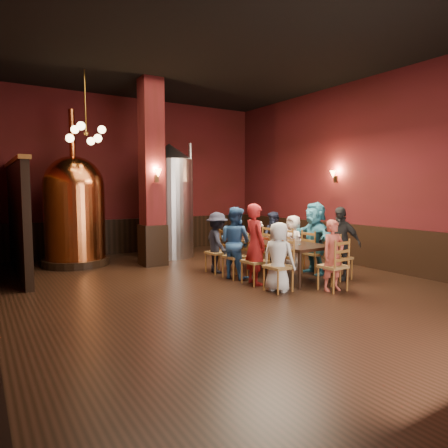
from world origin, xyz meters
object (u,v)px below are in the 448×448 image
steel_vessel (170,201)px  rose_vase (259,226)px  copper_kettle (74,209)px  person_2 (235,243)px  dining_table (276,244)px  person_1 (255,244)px  person_0 (278,257)px

steel_vessel → rose_vase: bearing=-69.0°
copper_kettle → rose_vase: bearing=-38.3°
person_2 → steel_vessel: 3.29m
dining_table → person_1: person_1 is taller
dining_table → copper_kettle: 4.98m
dining_table → person_1: 0.92m
person_1 → steel_vessel: (-0.07, 3.85, 0.76)m
copper_kettle → person_2: bearing=-52.5°
person_2 → dining_table: bearing=-128.0°
dining_table → rose_vase: rose_vase is taller
person_0 → steel_vessel: 4.61m
person_2 → steel_vessel: bearing=-19.2°
person_1 → person_2: size_ratio=1.06×
person_0 → rose_vase: bearing=-51.1°
dining_table → person_1: size_ratio=1.54×
person_0 → person_1: 0.69m
person_2 → copper_kettle: bearing=17.7°
person_1 → rose_vase: (0.96, 1.16, 0.21)m
person_0 → person_2: (-0.07, 1.33, 0.11)m
person_2 → rose_vase: person_2 is taller
rose_vase → dining_table: bearing=-99.5°
dining_table → copper_kettle: copper_kettle is taller
copper_kettle → steel_vessel: size_ratio=1.22×
rose_vase → person_0: bearing=-116.9°
copper_kettle → dining_table: bearing=-46.5°
dining_table → person_2: 0.91m
dining_table → person_2: size_ratio=1.63×
person_1 → copper_kettle: copper_kettle is taller
rose_vase → person_1: bearing=-129.7°
dining_table → person_0: size_ratio=1.93×
person_1 → person_2: person_1 is taller
copper_kettle → person_1: bearing=-57.0°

